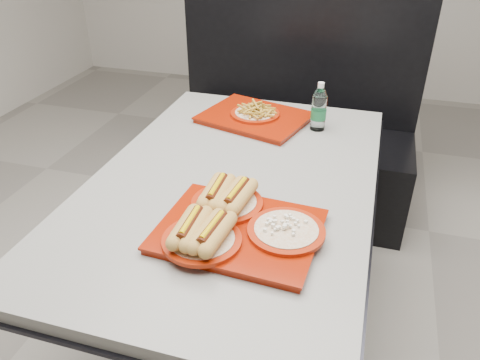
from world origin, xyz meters
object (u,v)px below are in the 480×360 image
(booth_bench, at_px, (292,135))
(tray_far, at_px, (255,115))
(water_bottle, at_px, (319,109))
(tray_near, at_px, (233,223))
(diner_table, at_px, (234,219))

(booth_bench, xyz_separation_m, tray_far, (-0.05, -0.63, 0.37))
(booth_bench, bearing_deg, water_bottle, -71.99)
(booth_bench, bearing_deg, tray_near, -86.41)
(tray_near, xyz_separation_m, water_bottle, (0.12, 0.74, 0.05))
(diner_table, xyz_separation_m, booth_bench, (0.00, 1.09, -0.18))
(water_bottle, bearing_deg, tray_near, -99.29)
(diner_table, height_order, booth_bench, booth_bench)
(diner_table, distance_m, tray_near, 0.36)
(tray_far, height_order, water_bottle, water_bottle)
(booth_bench, distance_m, tray_far, 0.73)
(diner_table, xyz_separation_m, tray_far, (-0.05, 0.47, 0.19))
(tray_near, relative_size, tray_far, 0.94)
(diner_table, height_order, tray_far, tray_far)
(diner_table, xyz_separation_m, tray_near, (0.09, -0.28, 0.20))
(tray_near, height_order, tray_far, tray_near)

